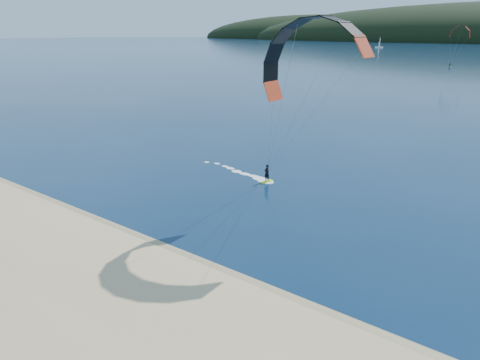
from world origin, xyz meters
name	(u,v)px	position (x,y,z in m)	size (l,w,h in m)	color
ground	(116,283)	(0.00, 0.00, 0.00)	(1800.00, 1800.00, 0.00)	#08213C
wet_sand	(165,255)	(0.00, 4.50, 0.05)	(220.00, 2.50, 0.10)	#8B7B51
kitesurfer_near	(314,78)	(5.09, 17.20, 12.15)	(23.54, 8.55, 16.76)	#BDF21C
kitesurfer_far	(460,36)	(-15.09, 196.35, 13.44)	(8.24, 8.34, 15.75)	#BDF21C
sailboat	(379,47)	(-118.31, 401.80, 0.77)	(7.46, 4.70, 10.45)	white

